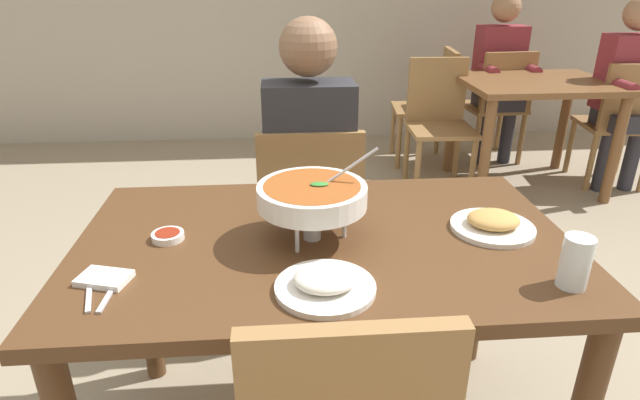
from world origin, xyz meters
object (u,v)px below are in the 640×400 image
(sauce_dish, at_px, (168,236))
(chair_bg_middle, at_px, (622,118))
(chair_bg_left, at_px, (499,101))
(diner_main, at_px, (309,159))
(rice_plate, at_px, (325,283))
(appetizer_plate, at_px, (493,223))
(patron_bg_middle, at_px, (628,84))
(chair_bg_corner, at_px, (439,116))
(dining_table_main, at_px, (324,271))
(patron_bg_left, at_px, (500,69))
(drink_glass, at_px, (575,265))
(chair_diner_main, at_px, (310,214))
(chair_bg_right, at_px, (434,100))
(dining_table_far, at_px, (534,101))
(curry_bowl, at_px, (312,196))

(sauce_dish, height_order, chair_bg_middle, chair_bg_middle)
(chair_bg_left, relative_size, chair_bg_middle, 1.00)
(diner_main, height_order, rice_plate, diner_main)
(appetizer_plate, height_order, patron_bg_middle, patron_bg_middle)
(rice_plate, relative_size, patron_bg_middle, 0.18)
(diner_main, height_order, chair_bg_corner, diner_main)
(dining_table_main, relative_size, rice_plate, 5.76)
(chair_bg_left, bearing_deg, patron_bg_left, 92.56)
(rice_plate, xyz_separation_m, chair_bg_middle, (2.29, 2.34, -0.28))
(appetizer_plate, xyz_separation_m, drink_glass, (0.08, -0.30, 0.04))
(sauce_dish, relative_size, drink_glass, 0.69)
(dining_table_main, relative_size, chair_diner_main, 1.54)
(chair_bg_corner, xyz_separation_m, patron_bg_middle, (1.25, -0.16, 0.24))
(chair_bg_middle, bearing_deg, patron_bg_middle, 104.89)
(diner_main, distance_m, chair_bg_right, 2.29)
(diner_main, xyz_separation_m, chair_bg_right, (1.12, 1.99, -0.24))
(dining_table_far, relative_size, patron_bg_left, 0.76)
(patron_bg_left, bearing_deg, chair_diner_main, -128.80)
(chair_bg_corner, bearing_deg, patron_bg_left, 37.92)
(dining_table_main, distance_m, chair_bg_middle, 3.08)
(chair_bg_corner, relative_size, patron_bg_middle, 0.69)
(curry_bowl, height_order, drink_glass, curry_bowl)
(appetizer_plate, height_order, drink_glass, drink_glass)
(chair_bg_corner, distance_m, patron_bg_middle, 1.29)
(curry_bowl, height_order, rice_plate, curry_bowl)
(diner_main, bearing_deg, appetizer_plate, -56.05)
(dining_table_far, relative_size, chair_bg_corner, 1.11)
(drink_glass, relative_size, chair_bg_middle, 0.14)
(dining_table_far, bearing_deg, patron_bg_left, 92.41)
(chair_bg_left, distance_m, patron_bg_middle, 0.90)
(sauce_dish, bearing_deg, patron_bg_middle, 37.39)
(chair_diner_main, distance_m, drink_glass, 1.19)
(diner_main, xyz_separation_m, dining_table_far, (1.65, 1.40, -0.11))
(diner_main, bearing_deg, chair_bg_right, 60.71)
(chair_bg_middle, relative_size, patron_bg_middle, 0.69)
(chair_bg_middle, bearing_deg, curry_bowl, -138.01)
(appetizer_plate, bearing_deg, dining_table_far, 61.55)
(drink_glass, distance_m, chair_bg_left, 3.16)
(chair_bg_right, bearing_deg, patron_bg_left, -0.62)
(curry_bowl, distance_m, chair_bg_middle, 3.13)
(appetizer_plate, relative_size, chair_bg_middle, 0.27)
(chair_diner_main, xyz_separation_m, dining_table_far, (1.65, 1.44, 0.12))
(curry_bowl, relative_size, sauce_dish, 3.69)
(dining_table_main, height_order, chair_bg_right, chair_bg_right)
(patron_bg_middle, bearing_deg, dining_table_far, 175.38)
(curry_bowl, height_order, sauce_dish, curry_bowl)
(chair_bg_left, xyz_separation_m, patron_bg_middle, (0.64, -0.58, 0.24))
(dining_table_main, height_order, curry_bowl, curry_bowl)
(chair_bg_right, bearing_deg, dining_table_main, -112.24)
(dining_table_far, distance_m, chair_bg_right, 0.80)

